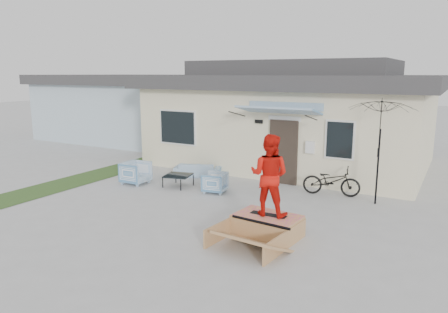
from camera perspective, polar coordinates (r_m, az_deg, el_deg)
The scene contains 13 objects.
ground at distance 10.67m, azimuth -6.28°, elevation -8.36°, with size 90.00×90.00×0.00m, color #ABABAB.
grass_strip at distance 15.47m, azimuth -17.61°, elevation -2.62°, with size 1.40×8.00×0.01m, color #2E4C20.
house at distance 17.24m, azimuth 9.45°, elevation 5.67°, with size 10.80×8.49×4.10m.
neighbor_house at distance 24.53m, azimuth -12.58°, elevation 6.79°, with size 8.60×7.60×3.50m.
loveseat at distance 14.79m, azimuth -3.62°, elevation -1.48°, with size 1.62×0.48×0.63m, color teal.
armchair_left at distance 14.04m, azimuth -11.91°, elevation -2.02°, with size 0.79×0.74×0.81m, color teal.
armchair_right at distance 12.75m, azimuth -1.27°, elevation -3.41°, with size 0.66×0.62×0.68m, color teal.
coffee_table at distance 13.52m, azimuth -6.25°, elevation -3.28°, with size 0.78×0.78×0.39m, color black.
bicycle at distance 12.80m, azimuth 14.41°, elevation -2.82°, with size 0.58×1.67×1.07m, color black.
patio_umbrella at distance 12.09m, azimuth 20.40°, elevation 1.89°, with size 2.26×2.19×2.20m.
skate_ramp at distance 9.50m, azimuth 5.88°, elevation -9.34°, with size 1.40×1.86×0.47m, color #AA7B4C, non-canonical shape.
skateboard at distance 9.45m, azimuth 6.05°, elevation -7.79°, with size 0.82×0.21×0.05m, color black.
skater at distance 9.19m, azimuth 6.17°, elevation -2.32°, with size 0.88×0.68×1.80m, color red.
Camera 1 is at (5.96, -8.10, 3.56)m, focal length 33.62 mm.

